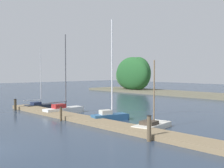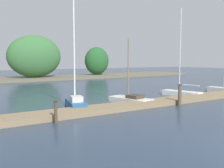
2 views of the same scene
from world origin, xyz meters
The scene contains 9 objects.
dock_pier centered at (0.00, 9.49, 0.17)m, with size 31.12×1.80×0.35m.
far_shore centered at (-8.17, 38.34, 2.89)m, with size 70.27×8.00×7.36m.
sailboat_0 centered at (-13.82, 11.00, 0.32)m, with size 1.35×3.61×6.91m.
sailboat_1 centered at (-8.44, 10.75, 0.44)m, with size 1.15×4.37×7.74m.
sailboat_2 centered at (-2.33, 11.40, 0.53)m, with size 1.70×3.39×8.47m.
sailboat_3 centered at (2.34, 11.33, 0.28)m, with size 2.07×4.00×4.97m.
mooring_piling_0 centered at (-13.88, 8.16, 0.62)m, with size 0.30×0.30×1.22m.
mooring_piling_1 centered at (-4.96, 8.19, 0.60)m, with size 0.20×0.20×1.19m.
mooring_piling_2 centered at (4.64, 8.27, 0.79)m, with size 0.29×0.29×1.57m.
Camera 1 is at (16.19, -5.10, 4.24)m, focal length 47.58 mm.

